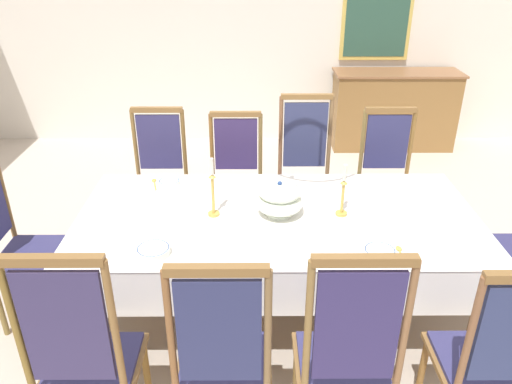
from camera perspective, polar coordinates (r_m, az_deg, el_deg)
name	(u,v)px	position (r m, az deg, el deg)	size (l,w,h in m)	color
ground	(274,290)	(3.68, 2.05, -11.14)	(6.86, 6.10, 0.04)	beige
back_wall	(266,9)	(6.03, 1.13, 20.15)	(6.86, 0.08, 3.08)	silver
dining_table	(277,225)	(3.06, 2.44, -3.81)	(2.39, 1.15, 0.75)	brown
tablecloth	(277,224)	(3.06, 2.45, -3.62)	(2.41, 1.17, 0.29)	white
chair_south_a	(85,356)	(2.45, -18.94, -17.27)	(0.44, 0.42, 1.21)	olive
chair_north_a	(160,176)	(4.06, -10.94, 1.75)	(0.44, 0.42, 1.09)	brown
chair_south_b	(223,358)	(2.35, -3.82, -18.33)	(0.44, 0.42, 1.16)	olive
chair_north_b	(236,178)	(3.99, -2.29, 1.64)	(0.44, 0.42, 1.05)	olive
chair_south_c	(347,355)	(2.37, 10.28, -17.84)	(0.44, 0.42, 1.20)	brown
chair_north_c	(305,172)	(4.00, 5.61, 2.29)	(0.44, 0.42, 1.19)	brown
chair_south_d	(492,358)	(2.58, 25.32, -16.76)	(0.44, 0.42, 1.13)	brown
chair_north_d	(387,176)	(4.13, 14.70, 1.76)	(0.44, 0.42, 1.08)	olive
chair_head_west	(19,242)	(3.45, -25.40, -5.21)	(0.42, 0.44, 1.11)	olive
soup_tureen	(279,199)	(2.98, 2.68, -0.78)	(0.28, 0.28, 0.22)	white
candlestick_west	(213,193)	(2.96, -4.93, -0.07)	(0.07, 0.07, 0.37)	gold
candlestick_east	(343,195)	(3.01, 9.86, -0.39)	(0.07, 0.07, 0.33)	gold
bowl_near_left	(169,182)	(3.45, -9.85, 1.14)	(0.14, 0.14, 0.03)	white
bowl_near_right	(380,252)	(2.73, 13.92, -6.62)	(0.17, 0.17, 0.03)	white
bowl_far_left	(153,250)	(2.71, -11.62, -6.54)	(0.18, 0.18, 0.04)	white
spoon_primary	(154,182)	(3.49, -11.52, 1.17)	(0.06, 0.17, 0.01)	gold
spoon_secondary	(400,251)	(2.79, 16.06, -6.47)	(0.03, 0.18, 0.01)	gold
sideboard	(393,110)	(6.17, 15.39, 9.00)	(1.44, 0.48, 0.90)	olive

